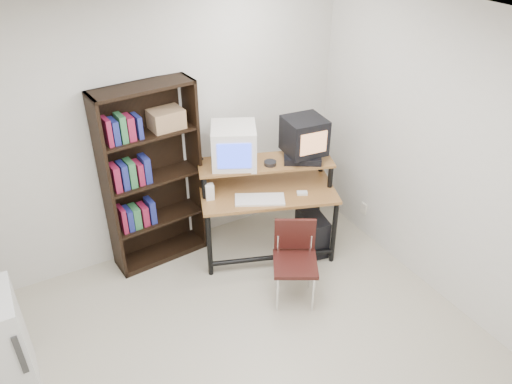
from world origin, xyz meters
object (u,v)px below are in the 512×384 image
crt_monitor (234,146)px  pc_tower (312,231)px  computer_desk (267,192)px  crt_tv (304,136)px  school_chair (295,254)px  bookshelf (151,175)px

crt_monitor → pc_tower: crt_monitor is taller
pc_tower → crt_monitor: bearing=155.6°
computer_desk → crt_tv: (0.40, -0.01, 0.53)m
crt_monitor → pc_tower: (0.66, -0.45, -0.96)m
school_chair → crt_tv: bearing=82.6°
crt_monitor → computer_desk: bearing=-17.2°
crt_tv → pc_tower: 1.04m
school_chair → bookshelf: bearing=156.0°
school_chair → pc_tower: bearing=71.8°
computer_desk → school_chair: 0.77m
crt_monitor → bookshelf: (-0.77, 0.24, -0.23)m
computer_desk → bookshelf: bookshelf is taller
crt_tv → pc_tower: (0.02, -0.21, -1.02)m
computer_desk → crt_tv: size_ratio=3.63×
crt_monitor → pc_tower: 1.25m
computer_desk → crt_tv: crt_tv is taller
pc_tower → school_chair: size_ratio=0.58×
crt_monitor → bookshelf: size_ratio=0.30×
crt_monitor → crt_tv: size_ratio=1.39×
pc_tower → school_chair: (-0.54, -0.50, 0.26)m
crt_monitor → school_chair: 1.18m
computer_desk → school_chair: (-0.13, -0.72, -0.23)m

